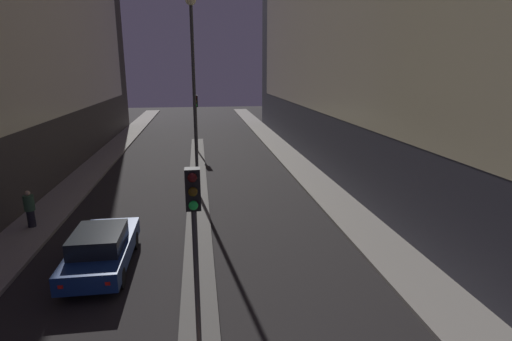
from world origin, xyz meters
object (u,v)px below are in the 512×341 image
traffic_light_mid (196,110)px  car_left_lane (102,248)px  traffic_light_near (194,221)px  street_lamp (193,69)px  pedestrian_on_left_sidewalk (30,208)px

traffic_light_mid → car_left_lane: bearing=-99.5°
car_left_lane → traffic_light_mid: bearing=80.5°
traffic_light_mid → traffic_light_near: bearing=-90.0°
traffic_light_near → street_lamp: street_lamp is taller
pedestrian_on_left_sidewalk → traffic_light_mid: bearing=65.5°
street_lamp → car_left_lane: size_ratio=2.17×
traffic_light_mid → pedestrian_on_left_sidewalk: bearing=-114.5°
car_left_lane → street_lamp: bearing=67.6°
street_lamp → pedestrian_on_left_sidewalk: bearing=-151.1°
traffic_light_near → car_left_lane: bearing=124.5°
street_lamp → pedestrian_on_left_sidewalk: size_ratio=6.29×
car_left_lane → pedestrian_on_left_sidewalk: pedestrian_on_left_sidewalk is taller
traffic_light_mid → street_lamp: 11.56m
traffic_light_near → traffic_light_mid: (0.00, 23.30, 0.00)m
traffic_light_near → car_left_lane: traffic_light_near is taller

